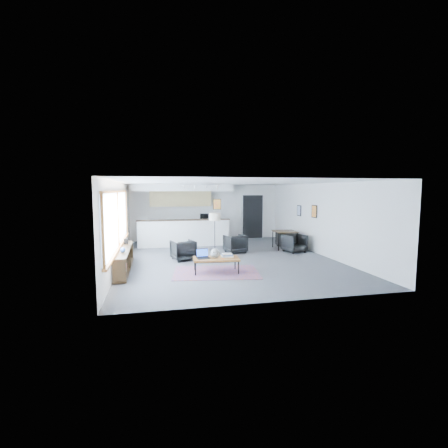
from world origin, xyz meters
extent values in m
cube|color=#474749|center=(0.00, 0.00, -0.01)|extent=(7.00, 9.00, 0.01)
cube|color=white|center=(0.00, 0.00, 2.60)|extent=(7.00, 9.00, 0.01)
cube|color=silver|center=(0.00, 4.50, 1.30)|extent=(7.00, 0.01, 2.60)
cube|color=silver|center=(0.00, -4.50, 1.30)|extent=(7.00, 0.01, 2.60)
cube|color=silver|center=(-3.50, 0.00, 1.30)|extent=(0.01, 9.00, 2.60)
cube|color=silver|center=(3.50, 0.00, 1.30)|extent=(0.01, 9.00, 2.60)
cube|color=#8CBFFF|center=(-3.47, -0.90, 1.50)|extent=(0.02, 5.80, 1.55)
cube|color=brown|center=(-3.44, -0.90, 0.70)|extent=(0.10, 5.95, 0.06)
cube|color=brown|center=(-3.45, -0.90, 2.30)|extent=(0.06, 5.95, 0.06)
cube|color=brown|center=(-3.45, -3.80, 1.50)|extent=(0.06, 0.06, 1.60)
cube|color=brown|center=(-3.45, -0.90, 1.50)|extent=(0.06, 0.06, 1.60)
cube|color=brown|center=(-3.45, 2.00, 1.50)|extent=(0.06, 0.06, 1.60)
cube|color=black|center=(-3.30, -1.00, 0.62)|extent=(0.35, 3.00, 0.05)
cube|color=black|center=(-3.30, -1.00, 0.05)|extent=(0.35, 3.00, 0.05)
cube|color=black|center=(-3.30, -2.45, 0.33)|extent=(0.33, 0.04, 0.55)
cube|color=black|center=(-3.30, -1.00, 0.33)|extent=(0.33, 0.04, 0.55)
cube|color=black|center=(-3.30, 0.45, 0.33)|extent=(0.33, 0.04, 0.55)
cube|color=#3359A5|center=(-3.30, -2.30, 0.17)|extent=(0.18, 0.04, 0.20)
cube|color=silver|center=(-3.30, -2.13, 0.18)|extent=(0.18, 0.04, 0.22)
cube|color=maroon|center=(-3.30, -1.96, 0.20)|extent=(0.18, 0.04, 0.24)
cube|color=black|center=(-3.30, -1.79, 0.17)|extent=(0.18, 0.04, 0.20)
cube|color=#3359A5|center=(-3.30, -1.62, 0.18)|extent=(0.18, 0.04, 0.22)
cube|color=silver|center=(-3.30, -1.45, 0.20)|extent=(0.18, 0.04, 0.24)
cube|color=maroon|center=(-3.30, -1.28, 0.17)|extent=(0.18, 0.04, 0.20)
cube|color=black|center=(-3.30, -1.11, 0.18)|extent=(0.18, 0.04, 0.22)
cube|color=#3359A5|center=(-3.30, -0.94, 0.20)|extent=(0.18, 0.03, 0.24)
cube|color=silver|center=(-3.30, -0.77, 0.17)|extent=(0.18, 0.03, 0.20)
cube|color=maroon|center=(-3.30, -0.60, 0.18)|extent=(0.18, 0.03, 0.22)
cube|color=black|center=(-3.30, -0.43, 0.20)|extent=(0.18, 0.04, 0.24)
cube|color=black|center=(-3.30, -0.20, 0.73)|extent=(0.14, 0.02, 0.18)
sphere|color=#264C99|center=(-3.28, -1.60, 0.71)|extent=(0.14, 0.14, 0.14)
cube|color=white|center=(-1.20, 2.70, 0.55)|extent=(3.80, 0.25, 1.10)
cube|color=black|center=(-1.20, 2.70, 1.11)|extent=(3.85, 0.32, 0.04)
cube|color=white|center=(-1.20, 4.15, 0.45)|extent=(3.80, 0.60, 0.90)
cube|color=#2D2D2D|center=(-1.20, 4.15, 0.91)|extent=(3.82, 0.62, 0.04)
cube|color=tan|center=(-1.20, 4.30, 1.95)|extent=(2.80, 0.35, 0.70)
cube|color=white|center=(-1.20, 3.60, 2.45)|extent=(4.20, 1.80, 0.30)
cube|color=black|center=(0.20, 2.71, 1.75)|extent=(0.35, 0.03, 0.45)
cube|color=orange|center=(0.20, 2.69, 1.75)|extent=(0.30, 0.01, 0.40)
cube|color=black|center=(2.30, 4.42, 1.05)|extent=(1.00, 0.12, 2.10)
cube|color=white|center=(1.78, 4.43, 1.05)|extent=(0.06, 0.10, 2.10)
cube|color=white|center=(2.82, 4.43, 1.05)|extent=(0.06, 0.10, 2.10)
cube|color=white|center=(2.30, 4.43, 2.12)|extent=(1.10, 0.10, 0.06)
cube|color=silver|center=(-0.60, 2.20, 2.56)|extent=(1.60, 0.04, 0.04)
cylinder|color=silver|center=(-1.25, 2.20, 2.48)|extent=(0.07, 0.07, 0.09)
cylinder|color=silver|center=(-0.80, 2.20, 2.48)|extent=(0.07, 0.07, 0.09)
cylinder|color=silver|center=(-0.35, 2.20, 2.48)|extent=(0.07, 0.07, 0.09)
cylinder|color=silver|center=(0.10, 2.20, 2.48)|extent=(0.07, 0.07, 0.09)
cube|color=black|center=(3.47, 0.40, 1.55)|extent=(0.03, 0.38, 0.48)
cube|color=orange|center=(3.46, 0.40, 1.55)|extent=(0.00, 0.32, 0.42)
cube|color=black|center=(3.47, 1.70, 1.50)|extent=(0.03, 0.34, 0.44)
cube|color=#859FC5|center=(3.46, 1.70, 1.50)|extent=(0.00, 0.28, 0.38)
cube|color=#633A4D|center=(-0.72, -1.82, 0.01)|extent=(2.61, 1.96, 0.01)
cube|color=brown|center=(-0.72, -1.82, 0.40)|extent=(1.35, 0.80, 0.05)
cube|color=black|center=(-1.34, -2.07, 0.19)|extent=(0.03, 0.03, 0.38)
cube|color=black|center=(-1.29, -1.48, 0.19)|extent=(0.03, 0.03, 0.38)
cube|color=black|center=(-0.15, -2.17, 0.19)|extent=(0.03, 0.03, 0.38)
cube|color=black|center=(-0.10, -1.58, 0.19)|extent=(0.03, 0.03, 0.38)
cube|color=black|center=(-0.74, -2.12, 0.37)|extent=(1.23, 0.13, 0.03)
cube|color=black|center=(-0.69, -1.53, 0.37)|extent=(1.23, 0.13, 0.03)
cube|color=black|center=(-1.08, -1.78, 0.43)|extent=(0.37, 0.29, 0.02)
cube|color=black|center=(-1.09, -1.66, 0.56)|extent=(0.35, 0.10, 0.23)
cube|color=blue|center=(-1.09, -1.66, 0.56)|extent=(0.32, 0.08, 0.20)
sphere|color=gray|center=(-0.74, -1.82, 0.56)|extent=(0.27, 0.27, 0.27)
cube|color=silver|center=(-0.37, -1.73, 0.44)|extent=(0.33, 0.27, 0.04)
cube|color=#3359A5|center=(-0.37, -1.73, 0.48)|extent=(0.30, 0.25, 0.03)
cube|color=silver|center=(-0.38, -1.75, 0.51)|extent=(0.27, 0.22, 0.03)
cube|color=#E5590C|center=(-0.56, -2.00, 0.43)|extent=(0.12, 0.12, 0.01)
imported|color=black|center=(-1.48, 0.05, 0.37)|extent=(0.87, 0.83, 0.74)
imported|color=black|center=(0.55, 0.97, 0.37)|extent=(0.85, 0.82, 0.74)
cylinder|color=black|center=(-0.21, 1.07, 0.01)|extent=(0.29, 0.29, 0.03)
cylinder|color=black|center=(-0.21, 1.07, 0.65)|extent=(0.03, 0.03, 1.26)
cylinder|color=beige|center=(-0.21, 1.07, 1.36)|extent=(0.48, 0.48, 0.28)
cube|color=black|center=(2.70, 1.32, 0.70)|extent=(0.90, 0.90, 0.04)
cylinder|color=black|center=(2.30, 0.96, 0.34)|extent=(0.04, 0.04, 0.68)
cylinder|color=black|center=(2.34, 1.72, 0.34)|extent=(0.04, 0.04, 0.68)
cylinder|color=black|center=(3.06, 0.91, 0.34)|extent=(0.04, 0.04, 0.68)
cylinder|color=black|center=(3.10, 1.67, 0.34)|extent=(0.04, 0.04, 0.68)
imported|color=black|center=(2.77, 0.55, 0.32)|extent=(0.75, 0.72, 0.64)
imported|color=black|center=(2.88, 1.61, 0.32)|extent=(0.70, 0.67, 0.65)
imported|color=black|center=(-0.02, 4.15, 1.12)|extent=(0.59, 0.34, 0.39)
camera|label=1|loc=(-2.42, -10.74, 2.35)|focal=26.00mm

